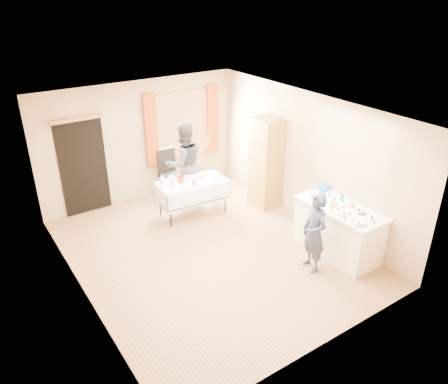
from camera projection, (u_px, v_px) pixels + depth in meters
floor at (210, 252)px, 7.92m from camera, size 4.50×5.50×0.02m
ceiling at (207, 110)px, 6.77m from camera, size 4.50×5.50×0.02m
wall_back at (141, 141)px, 9.40m from camera, size 4.50×0.02×2.60m
wall_front at (329, 267)px, 5.28m from camera, size 4.50×0.02×2.60m
wall_left at (74, 224)px, 6.21m from camera, size 0.02×5.50×2.60m
wall_right at (307, 159)px, 8.48m from camera, size 0.02×5.50×2.60m
window_frame at (182, 125)px, 9.79m from camera, size 1.32×0.06×1.52m
window_pane at (182, 125)px, 9.77m from camera, size 1.20×0.02×1.40m
curtain_left at (151, 132)px, 9.36m from camera, size 0.28×0.06×1.65m
curtain_right at (212, 120)px, 10.14m from camera, size 0.28×0.06×1.65m
doorway at (83, 167)px, 8.86m from camera, size 0.95×0.04×2.00m
door_lintel at (76, 119)px, 8.39m from camera, size 1.05×0.06×0.08m
cabinet at (266, 163)px, 9.17m from camera, size 0.50×0.60×1.94m
counter at (338, 230)px, 7.71m from camera, size 0.75×1.59×0.91m
party_table at (193, 195)px, 8.99m from camera, size 1.45×0.84×0.75m
chair at (172, 182)px, 9.84m from camera, size 0.47×0.47×1.08m
girl at (314, 233)px, 7.15m from camera, size 0.64×0.54×1.40m
woman at (184, 163)px, 9.34m from camera, size 0.88×0.69×1.79m
soda_can at (342, 199)px, 7.67m from camera, size 0.08×0.08×0.12m
mixing_bowl at (358, 222)px, 6.99m from camera, size 0.36×0.36×0.06m
foam_block at (315, 194)px, 7.89m from camera, size 0.17×0.13×0.08m
blue_basket at (322, 188)px, 8.10m from camera, size 0.32×0.23×0.08m
pitcher at (172, 182)px, 8.55m from camera, size 0.13×0.13×0.22m
cup_red at (181, 179)px, 8.79m from camera, size 0.19×0.19×0.13m
cup_rainbow at (195, 182)px, 8.69m from camera, size 0.15×0.15×0.10m
small_bowl at (202, 176)px, 9.04m from camera, size 0.20×0.20×0.05m
pastry_tray at (216, 178)px, 8.99m from camera, size 0.34×0.30×0.02m
bottle at (162, 179)px, 8.72m from camera, size 0.10×0.10×0.19m
cake_balls at (347, 210)px, 7.38m from camera, size 0.51×1.15×0.04m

